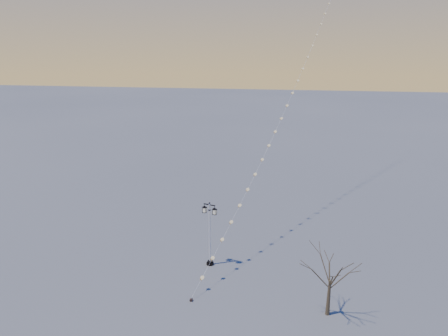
# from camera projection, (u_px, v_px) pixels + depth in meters

# --- Properties ---
(ground) EXTENTS (300.00, 300.00, 0.00)m
(ground) POSITION_uv_depth(u_px,v_px,m) (196.00, 292.00, 26.41)
(ground) COLOR slate
(ground) RESTS_ON ground
(street_lamp) EXTENTS (1.20, 0.65, 4.86)m
(street_lamp) POSITION_uv_depth(u_px,v_px,m) (210.00, 231.00, 29.08)
(street_lamp) COLOR black
(street_lamp) RESTS_ON ground
(bare_tree) EXTENTS (2.49, 2.49, 4.12)m
(bare_tree) POSITION_uv_depth(u_px,v_px,m) (331.00, 271.00, 23.36)
(bare_tree) COLOR #453925
(bare_tree) RESTS_ON ground
(kite_train) EXTENTS (11.11, 34.80, 26.22)m
(kite_train) POSITION_uv_depth(u_px,v_px,m) (293.00, 75.00, 37.05)
(kite_train) COLOR black
(kite_train) RESTS_ON ground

